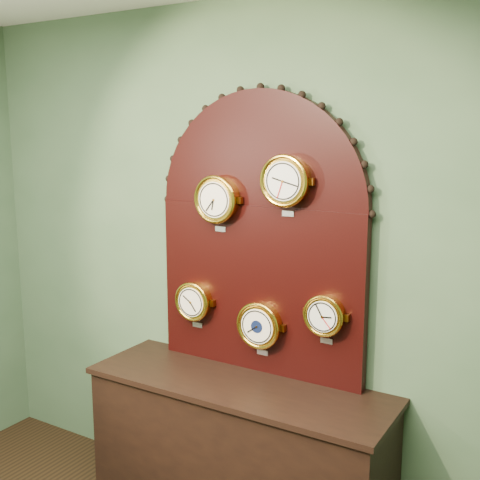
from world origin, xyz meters
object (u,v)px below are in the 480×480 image
Objects in this scene: shop_counter at (238,458)px; tide_clock at (325,315)px; hygrometer at (194,301)px; arabic_clock at (286,181)px; display_board at (260,226)px; roman_clock at (217,199)px; barometer at (260,325)px.

tide_clock reaches higher than shop_counter.
arabic_clock is at bearing -0.09° from hygrometer.
display_board is at bearing 159.77° from arabic_clock.
barometer is (0.27, -0.00, -0.65)m from roman_clock.
display_board is at bearing 121.68° from barometer.
hygrometer is 0.79m from tide_clock.
display_board is at bearing 16.76° from roman_clock.
hygrometer is 0.90× the size of barometer.
roman_clock is 1.12× the size of hygrometer.
display_board reaches higher than barometer.
tide_clock is (0.23, 0.00, -0.65)m from arabic_clock.
barometer is at bearing 179.96° from arabic_clock.
display_board is 4.88× the size of arabic_clock.
arabic_clock is 0.78m from barometer.
roman_clock is (-0.22, 0.15, 1.36)m from shop_counter.
hygrometer is (-0.38, -0.07, -0.45)m from display_board.
barometer is 1.16× the size of tide_clock.
hygrometer is (-0.38, 0.15, 0.77)m from shop_counter.
hygrometer is (-0.16, 0.00, -0.59)m from roman_clock.
display_board reaches higher than shop_counter.
arabic_clock is (0.18, -0.07, 0.25)m from display_board.
arabic_clock is 0.69m from tide_clock.
roman_clock is at bearing 180.00° from barometer.
hygrometer is at bearing -170.17° from display_board.
shop_counter is 0.88m from hygrometer.
arabic_clock is (0.41, -0.00, 0.12)m from roman_clock.
hygrometer is (-0.57, 0.00, -0.70)m from arabic_clock.
display_board is 0.60m from hygrometer.
barometer is (0.04, -0.07, -0.52)m from display_board.
roman_clock is (-0.22, -0.07, 0.13)m from display_board.
display_board reaches higher than roman_clock.
shop_counter is 0.93m from tide_clock.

